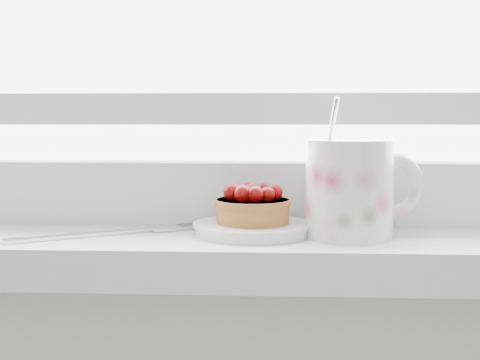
# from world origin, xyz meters

# --- Properties ---
(saucer) EXTENTS (0.12, 0.12, 0.01)m
(saucer) POSITION_xyz_m (0.01, 1.89, 0.95)
(saucer) COLOR silver
(saucer) RESTS_ON windowsill
(raspberry_tart) EXTENTS (0.08, 0.08, 0.04)m
(raspberry_tart) POSITION_xyz_m (0.01, 1.89, 0.97)
(raspberry_tart) COLOR brown
(raspberry_tart) RESTS_ON saucer
(floral_mug) EXTENTS (0.13, 0.11, 0.14)m
(floral_mug) POSITION_xyz_m (0.11, 1.88, 0.99)
(floral_mug) COLOR silver
(floral_mug) RESTS_ON windowsill
(fork) EXTENTS (0.20, 0.13, 0.00)m
(fork) POSITION_xyz_m (-0.14, 1.88, 0.94)
(fork) COLOR silver
(fork) RESTS_ON windowsill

